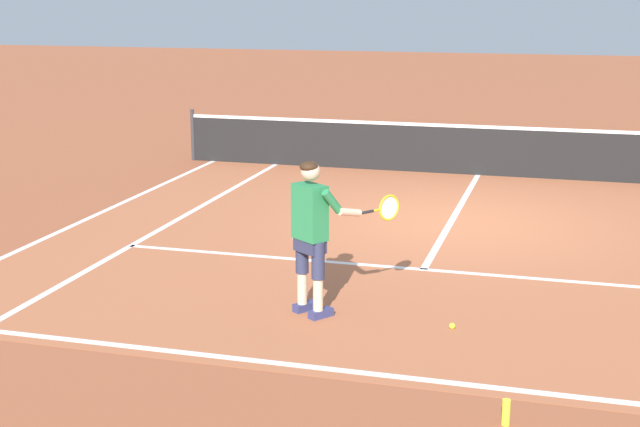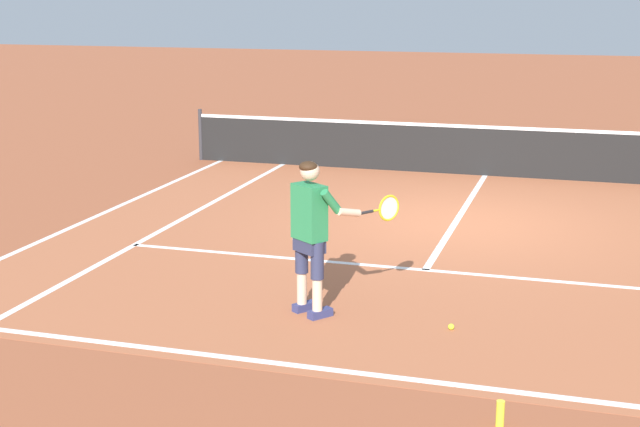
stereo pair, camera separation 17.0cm
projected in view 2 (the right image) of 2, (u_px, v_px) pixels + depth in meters
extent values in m
plane|color=#9E5133|center=(456.00, 222.00, 13.98)|extent=(80.00, 80.00, 0.00)
cube|color=#B2603D|center=(444.00, 240.00, 12.99)|extent=(10.98, 10.17, 0.00)
cube|color=white|center=(360.00, 373.00, 8.45)|extent=(10.98, 0.10, 0.01)
cube|color=white|center=(425.00, 270.00, 11.58)|extent=(8.23, 0.10, 0.01)
cube|color=white|center=(461.00, 213.00, 14.56)|extent=(0.10, 6.40, 0.01)
cube|color=white|center=(181.00, 220.00, 14.14)|extent=(0.10, 9.77, 0.01)
cube|color=white|center=(102.00, 214.00, 14.53)|extent=(0.10, 9.77, 0.01)
cylinder|color=#333338|center=(201.00, 135.00, 19.07)|extent=(0.08, 0.08, 1.07)
cube|color=black|center=(486.00, 152.00, 17.43)|extent=(11.84, 0.02, 0.91)
cube|color=white|center=(487.00, 127.00, 17.31)|extent=(11.84, 0.03, 0.06)
cube|color=navy|center=(305.00, 307.00, 10.11)|extent=(0.25, 0.29, 0.09)
cube|color=navy|center=(320.00, 313.00, 9.90)|extent=(0.25, 0.29, 0.09)
cylinder|color=beige|center=(302.00, 288.00, 10.03)|extent=(0.11, 0.11, 0.36)
cylinder|color=#2D3351|center=(302.00, 254.00, 9.94)|extent=(0.14, 0.14, 0.41)
cylinder|color=beige|center=(317.00, 294.00, 9.82)|extent=(0.11, 0.11, 0.36)
cylinder|color=#2D3351|center=(317.00, 260.00, 9.73)|extent=(0.14, 0.14, 0.41)
cube|color=#2D3351|center=(309.00, 243.00, 9.80)|extent=(0.39, 0.36, 0.20)
cube|color=#28844C|center=(309.00, 212.00, 9.72)|extent=(0.44, 0.40, 0.60)
cylinder|color=beige|center=(296.00, 212.00, 9.91)|extent=(0.09, 0.09, 0.62)
cylinder|color=#28844C|center=(331.00, 202.00, 9.53)|extent=(0.23, 0.27, 0.29)
cylinder|color=beige|center=(349.00, 212.00, 9.66)|extent=(0.23, 0.28, 0.14)
sphere|color=beige|center=(310.00, 171.00, 9.62)|extent=(0.21, 0.21, 0.21)
ellipsoid|color=#382314|center=(308.00, 167.00, 9.59)|extent=(0.28, 0.28, 0.12)
cylinder|color=#232326|center=(366.00, 212.00, 9.78)|extent=(0.14, 0.18, 0.03)
cylinder|color=yellow|center=(376.00, 210.00, 9.87)|extent=(0.08, 0.10, 0.02)
torus|color=yellow|center=(389.00, 208.00, 9.98)|extent=(0.19, 0.26, 0.30)
cylinder|color=silver|center=(389.00, 208.00, 9.98)|extent=(0.15, 0.21, 0.25)
sphere|color=#CCE02D|center=(451.00, 327.00, 9.54)|extent=(0.07, 0.07, 0.07)
cylinder|color=yellow|center=(500.00, 414.00, 7.40)|extent=(0.07, 0.07, 0.22)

